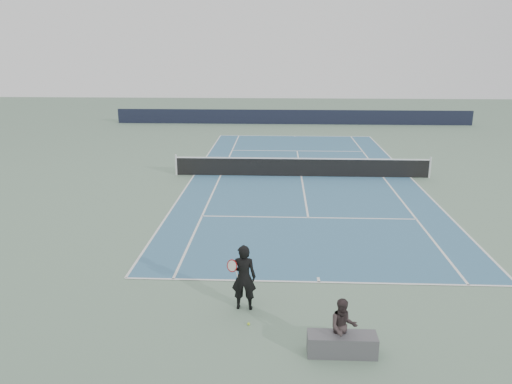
{
  "coord_description": "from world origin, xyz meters",
  "views": [
    {
      "loc": [
        -1.18,
        -24.61,
        6.34
      ],
      "look_at": [
        -2.0,
        -6.7,
        1.1
      ],
      "focal_mm": 35.0,
      "sensor_mm": 36.0,
      "label": 1
    }
  ],
  "objects_px": {
    "tennis_ball": "(249,324)",
    "tennis_player": "(244,277)",
    "tennis_net": "(302,167)",
    "spectator_bench": "(342,335)"
  },
  "relations": [
    {
      "from": "tennis_player",
      "to": "spectator_bench",
      "type": "xyz_separation_m",
      "value": [
        2.23,
        -1.86,
        -0.4
      ]
    },
    {
      "from": "tennis_net",
      "to": "spectator_bench",
      "type": "height_order",
      "value": "spectator_bench"
    },
    {
      "from": "tennis_net",
      "to": "tennis_player",
      "type": "height_order",
      "value": "tennis_player"
    },
    {
      "from": "tennis_player",
      "to": "spectator_bench",
      "type": "relative_size",
      "value": 1.14
    },
    {
      "from": "tennis_player",
      "to": "tennis_ball",
      "type": "height_order",
      "value": "tennis_player"
    },
    {
      "from": "tennis_player",
      "to": "tennis_ball",
      "type": "distance_m",
      "value": 1.15
    },
    {
      "from": "tennis_ball",
      "to": "tennis_player",
      "type": "bearing_deg",
      "value": 101.92
    },
    {
      "from": "tennis_ball",
      "to": "spectator_bench",
      "type": "distance_m",
      "value": 2.36
    },
    {
      "from": "tennis_net",
      "to": "spectator_bench",
      "type": "distance_m",
      "value": 15.25
    },
    {
      "from": "tennis_net",
      "to": "tennis_player",
      "type": "relative_size",
      "value": 7.55
    }
  ]
}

